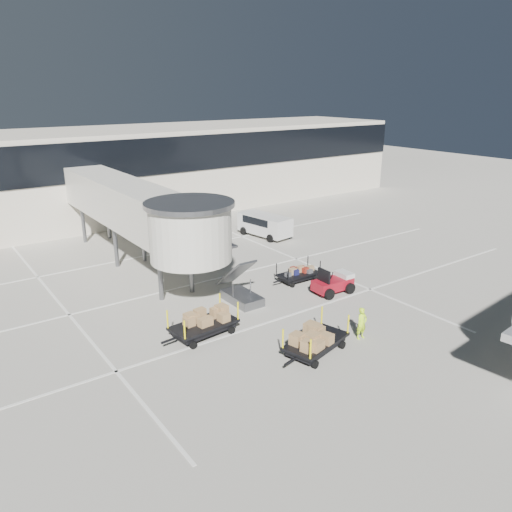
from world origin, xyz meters
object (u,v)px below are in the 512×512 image
object	(u,v)px
suitcase_cart	(297,275)
minivan	(264,223)
box_cart_far	(204,323)
ground_worker	(362,323)
baggage_tug	(333,283)
box_cart_near	(316,340)

from	to	relation	value
suitcase_cart	minivan	world-z (taller)	minivan
box_cart_far	ground_worker	distance (m)	7.74
baggage_tug	minivan	bearing A→B (deg)	75.13
suitcase_cart	box_cart_near	world-z (taller)	box_cart_near
suitcase_cart	box_cart_far	xyz separation A→B (m)	(-8.44, -2.87, 0.19)
suitcase_cart	ground_worker	distance (m)	7.99
box_cart_far	minivan	size ratio (longest dim) A/B	0.84
box_cart_near	minivan	distance (m)	19.45
box_cart_near	minivan	world-z (taller)	minivan
suitcase_cart	ground_worker	size ratio (longest dim) A/B	2.05
baggage_tug	suitcase_cart	world-z (taller)	baggage_tug
minivan	box_cart_far	bearing A→B (deg)	-144.89
box_cart_far	minivan	xyz separation A→B (m)	(12.83, 12.43, 0.40)
ground_worker	box_cart_near	bearing A→B (deg)	177.27
ground_worker	box_cart_far	bearing A→B (deg)	143.88
box_cart_near	suitcase_cart	bearing A→B (deg)	41.19
baggage_tug	suitcase_cart	size ratio (longest dim) A/B	0.77
baggage_tug	suitcase_cart	xyz separation A→B (m)	(-0.60, 2.64, -0.12)
suitcase_cart	box_cart_near	distance (m)	8.99
box_cart_near	ground_worker	distance (m)	2.77
ground_worker	minivan	xyz separation A→B (m)	(6.73, 17.19, 0.25)
suitcase_cart	box_cart_near	bearing A→B (deg)	-123.75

